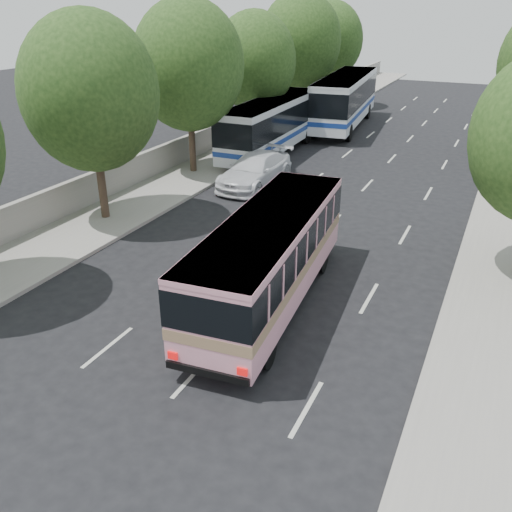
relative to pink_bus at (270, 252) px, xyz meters
The scene contains 14 objects.
ground 3.21m from the pink_bus, 120.04° to the right, with size 120.00×120.00×0.00m, color black.
sidewalk_left 20.36m from the pink_bus, 118.90° to the left, with size 4.00×90.00×0.15m, color #9E998E.
low_wall 21.23m from the pink_bus, 123.16° to the left, with size 0.30×90.00×1.50m, color #9E998E.
tree_left_b 11.12m from the pink_bus, 159.20° to the left, with size 5.70×5.70×8.88m.
tree_left_c 15.91m from the pink_bus, 130.32° to the left, with size 6.00×6.00×9.35m.
tree_left_d 22.32m from the pink_bus, 116.51° to the left, with size 5.52×5.52×8.60m.
tree_left_e 29.70m from the pink_bus, 109.35° to the left, with size 6.30×6.30×9.82m.
tree_left_f 37.28m from the pink_bus, 105.54° to the left, with size 5.88×5.88×9.16m.
pink_bus is the anchor object (origin of this frame).
pink_taxi 2.88m from the pink_bus, 125.51° to the left, with size 1.84×4.58×1.56m, color #FF1656.
white_pickup 12.65m from the pink_bus, 117.40° to the left, with size 2.33×5.74×1.67m, color silver.
tour_coach_front 19.10m from the pink_bus, 113.44° to the left, with size 2.66×11.48×3.42m.
tour_coach_rear 28.08m from the pink_bus, 101.97° to the left, with size 4.15×13.21×3.89m.
taxi_roof_sign 2.67m from the pink_bus, 125.51° to the left, with size 0.55×0.18×0.18m, color silver.
Camera 1 is at (7.49, -11.91, 9.06)m, focal length 38.00 mm.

